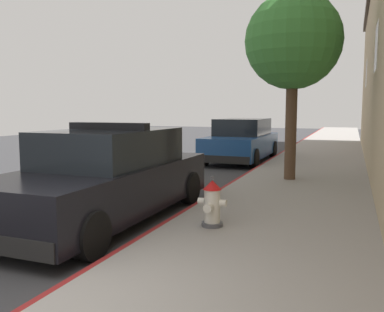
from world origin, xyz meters
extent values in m
cube|color=#353538|center=(-4.47, 10.00, -0.10)|extent=(32.46, 60.00, 0.20)
cube|color=gray|center=(1.53, 10.00, 0.08)|extent=(3.07, 60.00, 0.16)
cube|color=maroon|center=(-0.04, 10.00, 0.08)|extent=(0.08, 60.00, 0.16)
cube|color=black|center=(3.10, 8.14, 3.35)|extent=(0.06, 1.30, 1.10)
cube|color=black|center=(3.10, 15.94, 3.35)|extent=(0.06, 1.30, 1.10)
cube|color=black|center=(-1.26, 3.25, 0.58)|extent=(1.84, 4.80, 0.76)
cube|color=black|center=(-1.26, 3.40, 1.26)|extent=(1.64, 2.50, 0.60)
cube|color=black|center=(-1.26, 5.59, 0.32)|extent=(1.76, 0.16, 0.24)
cylinder|color=black|center=(-2.12, 4.95, 0.32)|extent=(0.22, 0.64, 0.64)
cylinder|color=black|center=(-0.40, 4.95, 0.32)|extent=(0.22, 0.64, 0.64)
cylinder|color=black|center=(-0.40, 1.55, 0.32)|extent=(0.22, 0.64, 0.64)
cube|color=black|center=(-1.26, 3.35, 1.62)|extent=(1.48, 0.20, 0.12)
cube|color=red|center=(-1.61, 3.35, 1.62)|extent=(0.44, 0.18, 0.11)
cube|color=#1E33E0|center=(-0.91, 3.35, 1.62)|extent=(0.44, 0.18, 0.11)
cube|color=navy|center=(-1.18, 12.16, 0.58)|extent=(1.84, 4.80, 0.76)
cube|color=black|center=(-1.18, 12.31, 1.26)|extent=(1.64, 2.50, 0.60)
cube|color=black|center=(-1.18, 9.82, 0.32)|extent=(1.76, 0.16, 0.24)
cube|color=black|center=(-1.18, 14.50, 0.32)|extent=(1.76, 0.16, 0.24)
cylinder|color=black|center=(-2.04, 13.86, 0.32)|extent=(0.22, 0.64, 0.64)
cylinder|color=black|center=(-0.32, 13.86, 0.32)|extent=(0.22, 0.64, 0.64)
cylinder|color=black|center=(-2.04, 10.46, 0.32)|extent=(0.22, 0.64, 0.64)
cylinder|color=black|center=(-0.32, 10.46, 0.32)|extent=(0.22, 0.64, 0.64)
cylinder|color=#4C4C51|center=(0.71, 3.06, 0.19)|extent=(0.32, 0.32, 0.06)
cylinder|color=silver|center=(0.71, 3.06, 0.47)|extent=(0.24, 0.24, 0.50)
cone|color=red|center=(0.71, 3.06, 0.79)|extent=(0.28, 0.28, 0.14)
cylinder|color=#4C4C51|center=(0.71, 3.06, 0.89)|extent=(0.05, 0.05, 0.06)
cylinder|color=silver|center=(0.54, 3.06, 0.53)|extent=(0.10, 0.10, 0.10)
cylinder|color=silver|center=(0.88, 3.06, 0.53)|extent=(0.10, 0.10, 0.10)
cylinder|color=silver|center=(0.71, 2.88, 0.48)|extent=(0.13, 0.12, 0.13)
cylinder|color=brown|center=(1.20, 7.78, 1.45)|extent=(0.28, 0.28, 2.59)
sphere|color=#387A33|center=(1.20, 7.78, 3.56)|extent=(2.35, 2.35, 2.35)
camera|label=1|loc=(2.63, -2.70, 1.91)|focal=38.62mm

